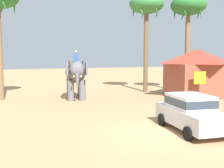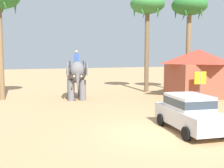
{
  "view_description": "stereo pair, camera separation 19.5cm",
  "coord_description": "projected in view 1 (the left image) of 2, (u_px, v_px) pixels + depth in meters",
  "views": [
    {
      "loc": [
        -6.25,
        -10.4,
        3.53
      ],
      "look_at": [
        0.25,
        6.42,
        1.6
      ],
      "focal_mm": 43.82,
      "sensor_mm": 36.0,
      "label": 1
    },
    {
      "loc": [
        -6.07,
        -10.47,
        3.53
      ],
      "look_at": [
        0.25,
        6.42,
        1.6
      ],
      "focal_mm": 43.82,
      "sensor_mm": 36.0,
      "label": 2
    }
  ],
  "objects": [
    {
      "name": "elephant_with_mahout",
      "position": [
        76.0,
        74.0,
        21.61
      ],
      "size": [
        2.17,
        4.0,
        3.88
      ],
      "color": "slate",
      "rests_on": "ground"
    },
    {
      "name": "palm_tree_left_of_road",
      "position": [
        146.0,
        7.0,
        25.34
      ],
      "size": [
        3.2,
        3.2,
        9.12
      ],
      "color": "brown",
      "rests_on": "ground"
    },
    {
      "name": "car_sedan_foreground",
      "position": [
        190.0,
        111.0,
        12.64
      ],
      "size": [
        2.22,
        4.27,
        1.7
      ],
      "color": "#B7BABF",
      "rests_on": "ground"
    },
    {
      "name": "signboard_yellow",
      "position": [
        200.0,
        80.0,
        20.11
      ],
      "size": [
        1.0,
        0.1,
        2.4
      ],
      "color": "#4C4C51",
      "rests_on": "ground"
    },
    {
      "name": "ground_plane",
      "position": [
        158.0,
        134.0,
        12.26
      ],
      "size": [
        120.0,
        120.0,
        0.0
      ],
      "primitive_type": "plane",
      "color": "tan"
    },
    {
      "name": "palm_tree_behind_elephant",
      "position": [
        188.0,
        9.0,
        24.74
      ],
      "size": [
        3.2,
        3.2,
        8.89
      ],
      "color": "brown",
      "rests_on": "ground"
    },
    {
      "name": "roadside_hut",
      "position": [
        197.0,
        72.0,
        22.79
      ],
      "size": [
        5.35,
        4.62,
        4.0
      ],
      "color": "#994C38",
      "rests_on": "ground"
    }
  ]
}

